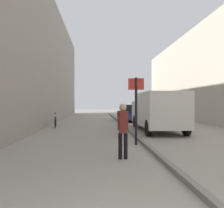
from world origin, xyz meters
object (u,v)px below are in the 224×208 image
object	(u,v)px
pedestrian_main_foreground	(123,127)
bicycle_leaning	(55,122)
street_sign_post	(136,105)
parked_car	(130,113)
delivery_van	(157,110)

from	to	relation	value
pedestrian_main_foreground	bicycle_leaning	bearing A→B (deg)	-69.58
street_sign_post	bicycle_leaning	distance (m)	7.63
pedestrian_main_foreground	parked_car	bearing A→B (deg)	-101.59
delivery_van	bicycle_leaning	distance (m)	6.62
parked_car	delivery_van	bearing A→B (deg)	-86.47
delivery_van	bicycle_leaning	bearing A→B (deg)	161.31
parked_car	street_sign_post	distance (m)	11.29
delivery_van	street_sign_post	size ratio (longest dim) A/B	2.16
pedestrian_main_foreground	parked_car	size ratio (longest dim) A/B	0.38
street_sign_post	delivery_van	bearing A→B (deg)	-106.92
delivery_van	parked_car	bearing A→B (deg)	95.18
pedestrian_main_foreground	delivery_van	size ratio (longest dim) A/B	0.29
bicycle_leaning	parked_car	bearing A→B (deg)	32.59
parked_car	bicycle_leaning	world-z (taller)	parked_car
parked_car	bicycle_leaning	distance (m)	7.50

